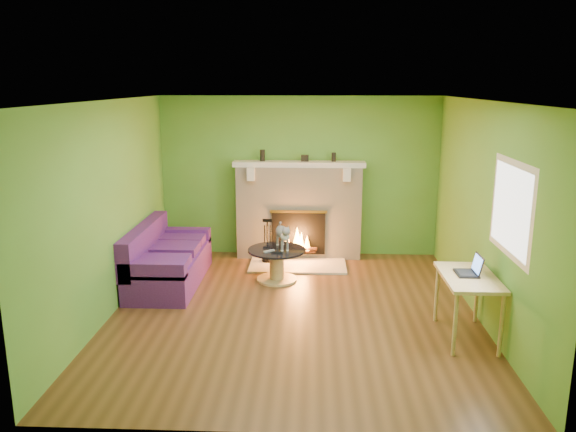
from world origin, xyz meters
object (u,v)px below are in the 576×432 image
Objects in this scene: sofa at (166,261)px; coffee_table at (277,262)px; cat at (282,235)px; desk at (469,283)px.

sofa reaches higher than coffee_table.
cat is (1.65, 0.22, 0.34)m from sofa.
desk is 1.60× the size of cat.
cat is (0.08, 0.05, 0.39)m from coffee_table.
sofa is 4.15m from desk.
coffee_table is at bearing 141.50° from desk.
sofa is 1.58m from coffee_table.
sofa is at bearing 172.27° from cat.
sofa is 1.70m from cat.
desk is at bearing -38.50° from coffee_table.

